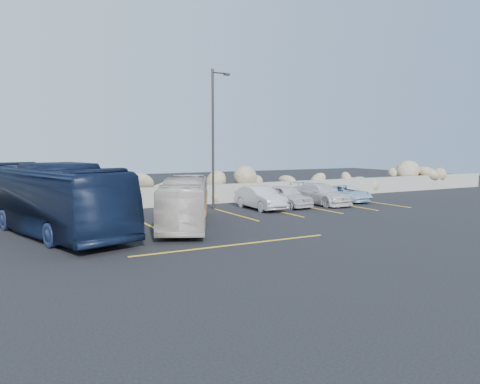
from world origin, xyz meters
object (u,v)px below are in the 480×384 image
vintage_bus (185,202)px  car_a (286,196)px  lamppost (214,135)px  tour_coach (49,198)px  car_c (321,194)px  car_b (260,198)px  car_d (346,193)px

vintage_bus → car_a: vintage_bus is taller
lamppost → vintage_bus: bearing=-128.3°
car_a → tour_coach: bearing=-174.8°
lamppost → car_c: lamppost is taller
car_b → car_a: bearing=5.8°
vintage_bus → tour_coach: (-5.69, 1.01, 0.37)m
car_a → car_d: size_ratio=1.01×
lamppost → vintage_bus: (-3.62, -4.58, -3.18)m
lamppost → car_c: bearing=-10.0°
lamppost → tour_coach: (-9.30, -3.57, -2.81)m
vintage_bus → car_c: size_ratio=1.78×
tour_coach → car_c: bearing=-7.1°
lamppost → vintage_bus: size_ratio=1.00×
car_c → car_d: 2.49m
lamppost → tour_coach: bearing=-159.0°
vintage_bus → car_c: vintage_bus is taller
vintage_bus → car_b: (5.96, 3.28, -0.46)m
tour_coach → car_c: size_ratio=2.37×
vintage_bus → car_d: size_ratio=2.10×
car_d → tour_coach: bearing=-172.1°
car_c → vintage_bus: bearing=-164.4°
tour_coach → car_a: (13.52, 2.45, -0.83)m
lamppost → car_b: 4.52m
car_a → car_c: car_a is taller
car_d → vintage_bus: bearing=-164.2°
vintage_bus → car_d: (12.91, 3.87, -0.59)m
tour_coach → lamppost: bearing=5.6°
car_d → car_c: bearing=-169.5°
car_a → car_d: car_a is taller
vintage_bus → car_d: bearing=41.8°
car_c → car_a: bearing=176.0°
tour_coach → car_c: tour_coach is taller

